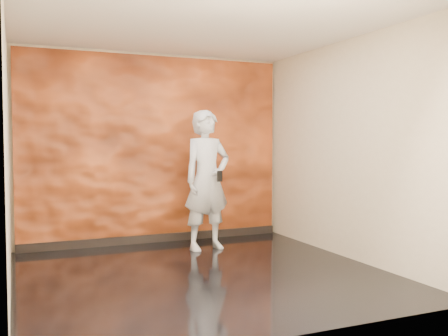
% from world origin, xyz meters
% --- Properties ---
extents(room, '(4.02, 4.02, 2.81)m').
position_xyz_m(room, '(0.00, 0.00, 1.40)').
color(room, black).
rests_on(room, ground).
extents(feature_wall, '(3.90, 0.06, 2.75)m').
position_xyz_m(feature_wall, '(0.00, 1.96, 1.38)').
color(feature_wall, orange).
rests_on(feature_wall, ground).
extents(baseboard, '(3.90, 0.04, 0.12)m').
position_xyz_m(baseboard, '(0.00, 1.92, 0.06)').
color(baseboard, black).
rests_on(baseboard, ground).
extents(man, '(0.78, 0.58, 1.93)m').
position_xyz_m(man, '(0.52, 1.18, 0.97)').
color(man, '#90959E').
rests_on(man, ground).
extents(phone, '(0.08, 0.04, 0.15)m').
position_xyz_m(phone, '(0.59, 0.90, 1.03)').
color(phone, black).
rests_on(phone, man).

